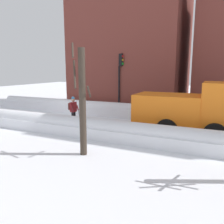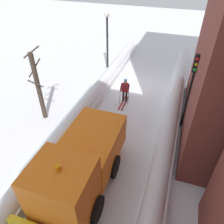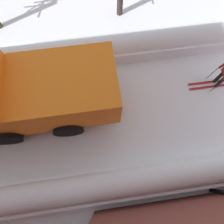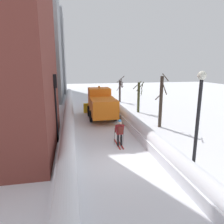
{
  "view_description": "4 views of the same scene",
  "coord_description": "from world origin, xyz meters",
  "px_view_note": "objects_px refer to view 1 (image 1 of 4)",
  "views": [
    {
      "loc": [
        12.95,
        10.65,
        3.54
      ],
      "look_at": [
        1.13,
        5.21,
        1.12
      ],
      "focal_mm": 37.18,
      "sensor_mm": 36.0,
      "label": 1
    },
    {
      "loc": [
        -2.64,
        14.63,
        8.71
      ],
      "look_at": [
        0.32,
        6.01,
        1.79
      ],
      "focal_mm": 34.36,
      "sensor_mm": 36.0,
      "label": 2
    },
    {
      "loc": [
        -2.47,
        7.11,
        7.24
      ],
      "look_at": [
        -0.36,
        6.82,
        1.04
      ],
      "focal_mm": 30.4,
      "sensor_mm": 36.0,
      "label": 3
    },
    {
      "loc": [
        -2.33,
        -10.0,
        5.21
      ],
      "look_at": [
        0.72,
        5.18,
        1.64
      ],
      "focal_mm": 32.48,
      "sensor_mm": 36.0,
      "label": 4
    }
  ],
  "objects_px": {
    "traffic_light_pole": "(120,73)",
    "bare_tree_near": "(82,101)",
    "plow_truck": "(194,110)",
    "skier": "(73,109)"
  },
  "relations": [
    {
      "from": "skier",
      "to": "traffic_light_pole",
      "type": "height_order",
      "value": "traffic_light_pole"
    },
    {
      "from": "plow_truck",
      "to": "skier",
      "type": "bearing_deg",
      "value": -88.9
    },
    {
      "from": "plow_truck",
      "to": "traffic_light_pole",
      "type": "xyz_separation_m",
      "value": [
        -3.9,
        -5.75,
        1.77
      ]
    },
    {
      "from": "skier",
      "to": "bare_tree_near",
      "type": "bearing_deg",
      "value": 38.11
    },
    {
      "from": "plow_truck",
      "to": "traffic_light_pole",
      "type": "bearing_deg",
      "value": -124.13
    },
    {
      "from": "plow_truck",
      "to": "bare_tree_near",
      "type": "distance_m",
      "value": 6.02
    },
    {
      "from": "skier",
      "to": "traffic_light_pole",
      "type": "xyz_separation_m",
      "value": [
        -4.04,
        1.58,
        2.25
      ]
    },
    {
      "from": "plow_truck",
      "to": "bare_tree_near",
      "type": "relative_size",
      "value": 1.3
    },
    {
      "from": "traffic_light_pole",
      "to": "bare_tree_near",
      "type": "height_order",
      "value": "traffic_light_pole"
    },
    {
      "from": "traffic_light_pole",
      "to": "bare_tree_near",
      "type": "xyz_separation_m",
      "value": [
        8.43,
        1.86,
        -0.99
      ]
    }
  ]
}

